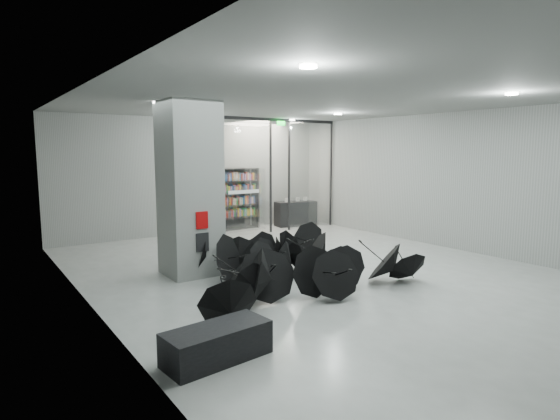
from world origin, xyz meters
TOP-DOWN VIEW (x-y plane):
  - room at (0.00, 0.00)m, footprint 14.00×14.02m
  - column at (-2.50, 2.00)m, footprint 1.20×1.20m
  - fire_cabinet at (-2.50, 1.38)m, footprint 0.28×0.04m
  - info_panel at (-2.50, 1.38)m, footprint 0.30×0.03m
  - exit_sign at (2.40, 5.30)m, footprint 0.30×0.06m
  - glass_partition at (2.39, 5.50)m, footprint 5.06×0.08m
  - bench at (-4.08, -2.38)m, footprint 1.54×0.77m
  - bookshelf at (1.25, 6.75)m, footprint 2.07×0.60m
  - shop_counter at (3.69, 6.15)m, footprint 1.65×0.89m
  - umbrella_cluster at (-1.19, -0.05)m, footprint 5.65×4.53m

SIDE VIEW (x-z plane):
  - bench at x=-4.08m, z-range 0.00..0.48m
  - umbrella_cluster at x=-1.19m, z-range -0.36..0.98m
  - shop_counter at x=3.69m, z-range 0.00..0.94m
  - info_panel at x=-2.50m, z-range 0.64..1.06m
  - bookshelf at x=1.25m, z-range 0.00..2.24m
  - fire_cabinet at x=-2.50m, z-range 1.16..1.54m
  - column at x=-2.50m, z-range 0.00..4.00m
  - glass_partition at x=2.39m, z-range 0.18..4.18m
  - room at x=0.00m, z-range 0.84..4.85m
  - exit_sign at x=2.40m, z-range 3.74..3.90m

